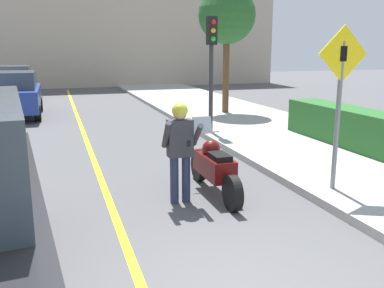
{
  "coord_description": "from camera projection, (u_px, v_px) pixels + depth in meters",
  "views": [
    {
      "loc": [
        -1.34,
        -3.38,
        2.49
      ],
      "look_at": [
        0.86,
        3.49,
        0.88
      ],
      "focal_mm": 40.0,
      "sensor_mm": 36.0,
      "label": 1
    }
  ],
  "objects": [
    {
      "name": "sidewalk_curb",
      "position": [
        358.0,
        163.0,
        9.22
      ],
      "size": [
        4.4,
        44.0,
        0.14
      ],
      "color": "#9E9E99",
      "rests_on": "ground"
    },
    {
      "name": "road_center_line",
      "position": [
        95.0,
        163.0,
        9.48
      ],
      "size": [
        0.12,
        36.0,
        0.01
      ],
      "color": "yellow",
      "rests_on": "ground"
    },
    {
      "name": "building_backdrop",
      "position": [
        72.0,
        15.0,
        27.26
      ],
      "size": [
        28.0,
        1.2,
        9.15
      ],
      "color": "#B2A38E",
      "rests_on": "ground"
    },
    {
      "name": "motorcycle",
      "position": [
        214.0,
        167.0,
        7.41
      ],
      "size": [
        0.62,
        2.22,
        1.27
      ],
      "color": "black",
      "rests_on": "ground"
    },
    {
      "name": "person_biker",
      "position": [
        180.0,
        143.0,
        6.87
      ],
      "size": [
        0.59,
        0.46,
        1.66
      ],
      "color": "#282D4C",
      "rests_on": "ground"
    },
    {
      "name": "crossing_sign",
      "position": [
        340.0,
        93.0,
        7.0
      ],
      "size": [
        0.91,
        0.08,
        2.72
      ],
      "color": "slate",
      "rests_on": "sidewalk_curb"
    },
    {
      "name": "traffic_light",
      "position": [
        212.0,
        52.0,
        11.84
      ],
      "size": [
        0.26,
        0.3,
        3.21
      ],
      "color": "#2D2D30",
      "rests_on": "sidewalk_curb"
    },
    {
      "name": "hedge_row",
      "position": [
        345.0,
        125.0,
        10.79
      ],
      "size": [
        0.9,
        4.06,
        0.91
      ],
      "color": "#286028",
      "rests_on": "sidewalk_curb"
    },
    {
      "name": "street_tree",
      "position": [
        227.0,
        16.0,
        15.43
      ],
      "size": [
        2.07,
        2.07,
        4.58
      ],
      "color": "brown",
      "rests_on": "sidewalk_curb"
    },
    {
      "name": "parked_car_blue",
      "position": [
        14.0,
        94.0,
        15.78
      ],
      "size": [
        1.88,
        4.2,
        1.68
      ],
      "color": "black",
      "rests_on": "ground"
    },
    {
      "name": "parked_car_silver",
      "position": [
        14.0,
        82.0,
        21.21
      ],
      "size": [
        1.88,
        4.2,
        1.68
      ],
      "color": "black",
      "rests_on": "ground"
    }
  ]
}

